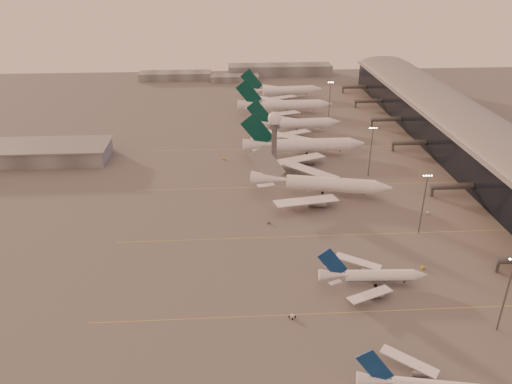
{
  "coord_description": "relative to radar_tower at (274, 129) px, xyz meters",
  "views": [
    {
      "loc": [
        -17.95,
        -107.22,
        97.82
      ],
      "look_at": [
        -6.62,
        75.45,
        9.43
      ],
      "focal_mm": 35.0,
      "sensor_mm": 36.0,
      "label": 1
    }
  ],
  "objects": [
    {
      "name": "ground",
      "position": [
        -5.0,
        -120.0,
        -20.95
      ],
      "size": [
        700.0,
        700.0,
        0.0
      ],
      "primitive_type": "plane",
      "color": "#524F4F",
      "rests_on": "ground"
    },
    {
      "name": "taxiway_markings",
      "position": [
        25.0,
        -64.0,
        -20.94
      ],
      "size": [
        180.0,
        185.25,
        0.02
      ],
      "color": "gold",
      "rests_on": "ground"
    },
    {
      "name": "terminal",
      "position": [
        102.88,
        -9.91,
        -10.43
      ],
      "size": [
        57.0,
        362.0,
        23.04
      ],
      "color": "black",
      "rests_on": "ground"
    },
    {
      "name": "hangar",
      "position": [
        -125.0,
        20.0,
        -16.63
      ],
      "size": [
        82.0,
        27.0,
        8.5
      ],
      "color": "slate",
      "rests_on": "ground"
    },
    {
      "name": "radar_tower",
      "position": [
        0.0,
        0.0,
        0.0
      ],
      "size": [
        6.4,
        6.4,
        31.1
      ],
      "color": "#55575C",
      "rests_on": "ground"
    },
    {
      "name": "mast_a",
      "position": [
        53.0,
        -120.0,
        -7.21
      ],
      "size": [
        3.6,
        0.56,
        25.0
      ],
      "color": "#55575C",
      "rests_on": "ground"
    },
    {
      "name": "mast_b",
      "position": [
        50.0,
        -65.0,
        -7.21
      ],
      "size": [
        3.6,
        0.56,
        25.0
      ],
      "color": "#55575C",
      "rests_on": "ground"
    },
    {
      "name": "mast_c",
      "position": [
        45.0,
        -10.0,
        -7.21
      ],
      "size": [
        3.6,
        0.56,
        25.0
      ],
      "color": "#55575C",
      "rests_on": "ground"
    },
    {
      "name": "mast_d",
      "position": [
        43.0,
        80.0,
        -7.21
      ],
      "size": [
        3.6,
        0.56,
        25.0
      ],
      "color": "#55575C",
      "rests_on": "ground"
    },
    {
      "name": "distant_horizon",
      "position": [
        -2.38,
        205.14,
        -17.06
      ],
      "size": [
        165.0,
        37.5,
        9.0
      ],
      "color": "slate",
      "rests_on": "ground"
    },
    {
      "name": "narrowbody_mid",
      "position": [
        22.94,
        -96.52,
        -18.11
      ],
      "size": [
        35.92,
        28.65,
        14.03
      ],
      "color": "white",
      "rests_on": "ground"
    },
    {
      "name": "widebody_white",
      "position": [
        18.12,
        -29.33,
        -17.09
      ],
      "size": [
        62.34,
        49.43,
        22.24
      ],
      "color": "white",
      "rests_on": "ground"
    },
    {
      "name": "greentail_a",
      "position": [
        17.96,
        18.51,
        -16.72
      ],
      "size": [
        65.88,
        53.23,
        23.94
      ],
      "color": "white",
      "rests_on": "ground"
    },
    {
      "name": "greentail_b",
      "position": [
        18.04,
        57.36,
        -17.3
      ],
      "size": [
        56.88,
        45.82,
        20.65
      ],
      "color": "white",
      "rests_on": "ground"
    },
    {
      "name": "greentail_c",
      "position": [
        16.67,
        95.16,
        -16.82
      ],
      "size": [
        64.3,
        51.95,
        23.36
      ],
      "color": "white",
      "rests_on": "ground"
    },
    {
      "name": "greentail_d",
      "position": [
        19.31,
        134.54,
        -17.01
      ],
      "size": [
        61.37,
        49.38,
        22.29
      ],
      "color": "white",
      "rests_on": "ground"
    },
    {
      "name": "gsv_tug_mid",
      "position": [
        -5.04,
        -111.44,
        -20.42
      ],
      "size": [
        3.95,
        4.14,
        1.03
      ],
      "color": "silver",
      "rests_on": "ground"
    },
    {
      "name": "gsv_truck_b",
      "position": [
        43.09,
        -88.93,
        -19.89
      ],
      "size": [
        5.36,
        2.61,
        2.07
      ],
      "color": "gold",
      "rests_on": "ground"
    },
    {
      "name": "gsv_truck_c",
      "position": [
        -7.0,
        -53.97,
        -19.9
      ],
      "size": [
        4.25,
        5.27,
        2.05
      ],
      "color": "#5C5F61",
      "rests_on": "ground"
    },
    {
      "name": "gsv_catering_b",
      "position": [
        59.29,
        -50.45,
        -18.73
      ],
      "size": [
        5.57,
        2.91,
        4.43
      ],
      "color": "silver",
      "rests_on": "ground"
    },
    {
      "name": "gsv_tug_far",
      "position": [
        21.45,
        -14.95,
        -20.36
      ],
      "size": [
        3.08,
        4.35,
        1.14
      ],
      "color": "silver",
      "rests_on": "ground"
    },
    {
      "name": "gsv_truck_d",
      "position": [
        -24.7,
        14.88,
        -19.89
      ],
      "size": [
        3.01,
        5.42,
        2.07
      ],
      "color": "gold",
      "rests_on": "ground"
    }
  ]
}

